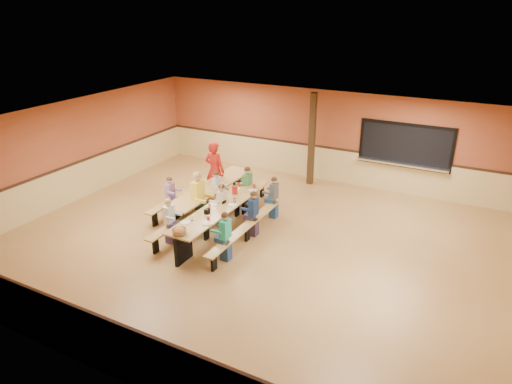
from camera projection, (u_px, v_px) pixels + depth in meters
The scene contains 23 objects.
ground at pixel (253, 242), 11.46m from camera, with size 12.00×12.00×0.00m, color olive.
room_envelope at pixel (253, 217), 11.19m from camera, with size 12.04×10.04×3.02m.
kitchen_pass_through at pixel (405, 147), 13.82m from camera, with size 2.78×0.28×1.38m.
structural_post at pixel (312, 140), 14.56m from camera, with size 0.18×0.18×3.00m, color black.
cafeteria_table_main at pixel (219, 215), 11.67m from camera, with size 1.91×3.70×0.74m.
cafeteria_table_second at pixel (212, 193), 12.99m from camera, with size 1.91×3.70×0.74m.
seated_child_white_left at pixel (170, 221), 11.21m from camera, with size 0.35×0.29×1.17m, color silver, non-canonical shape.
seated_adult_yellow at pixel (198, 198), 12.18m from camera, with size 0.48×0.40×1.44m, color yellow, non-canonical shape.
seated_child_grey_left at pixel (217, 191), 12.98m from camera, with size 0.35×0.29×1.17m, color silver, non-canonical shape.
seated_child_teal_right at pixel (226, 237), 10.44m from camera, with size 0.36×0.30×1.20m, color #25AA87, non-canonical shape.
seated_child_navy_right at pixel (253, 214), 11.56m from camera, with size 0.36×0.30×1.20m, color #172A4D, non-canonical shape.
seated_child_char_right at pixel (274, 198), 12.54m from camera, with size 0.35×0.29×1.18m, color #43474C, non-canonical shape.
seated_child_purple_sec at pixel (170, 197), 12.65m from camera, with size 0.33×0.27×1.14m, color #93679B, non-canonical shape.
seated_child_green_sec at pixel (247, 188), 13.11m from camera, with size 0.39×0.32×1.25m, color #3B7E46, non-canonical shape.
seated_child_tan_sec at pixel (222, 206), 11.98m from camera, with size 0.37×0.30×1.22m, color beige, non-canonical shape.
standing_woman at pixel (215, 170), 13.68m from camera, with size 0.65×0.43×1.79m, color #B21C14.
punch_pitcher at pixel (235, 190), 12.38m from camera, with size 0.16×0.16×0.22m, color #AC2017.
chip_bowl at pixel (179, 231), 10.23m from camera, with size 0.32×0.32×0.15m, color orange, non-canonical shape.
napkin_dispenser at pixel (207, 211), 11.23m from camera, with size 0.10×0.14×0.13m, color black.
condiment_mustard at pixel (209, 209), 11.30m from camera, with size 0.06×0.06×0.17m, color yellow.
condiment_ketchup at pixel (209, 207), 11.39m from camera, with size 0.06×0.06×0.17m, color #B2140F.
table_paddle at pixel (222, 198), 11.81m from camera, with size 0.16×0.16×0.56m.
place_settings at pixel (219, 206), 11.56m from camera, with size 0.65×3.30×0.11m, color beige, non-canonical shape.
Camera 1 is at (4.75, -8.89, 5.58)m, focal length 32.00 mm.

